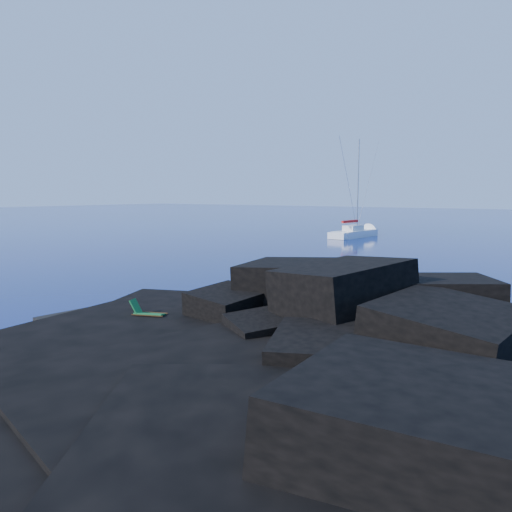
{
  "coord_description": "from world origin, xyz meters",
  "views": [
    {
      "loc": [
        22.43,
        -14.95,
        6.33
      ],
      "look_at": [
        2.6,
        12.91,
        2.0
      ],
      "focal_mm": 35.0,
      "sensor_mm": 36.0,
      "label": 1
    }
  ],
  "objects_px": {
    "marker_cone": "(134,306)",
    "deck_chair": "(150,310)",
    "sunbather": "(185,317)",
    "sailboat": "(355,237)"
  },
  "relations": [
    {
      "from": "sailboat",
      "to": "deck_chair",
      "type": "height_order",
      "value": "sailboat"
    },
    {
      "from": "deck_chair",
      "to": "marker_cone",
      "type": "xyz_separation_m",
      "value": [
        -2.05,
        0.82,
        -0.27
      ]
    },
    {
      "from": "deck_chair",
      "to": "marker_cone",
      "type": "bearing_deg",
      "value": 135.61
    },
    {
      "from": "sunbather",
      "to": "marker_cone",
      "type": "xyz_separation_m",
      "value": [
        -3.4,
        -0.13,
        0.1
      ]
    },
    {
      "from": "deck_chair",
      "to": "marker_cone",
      "type": "height_order",
      "value": "deck_chair"
    },
    {
      "from": "sailboat",
      "to": "sunbather",
      "type": "bearing_deg",
      "value": -69.32
    },
    {
      "from": "deck_chair",
      "to": "marker_cone",
      "type": "relative_size",
      "value": 2.88
    },
    {
      "from": "sailboat",
      "to": "deck_chair",
      "type": "distance_m",
      "value": 52.64
    },
    {
      "from": "marker_cone",
      "to": "deck_chair",
      "type": "bearing_deg",
      "value": -21.77
    },
    {
      "from": "sailboat",
      "to": "marker_cone",
      "type": "xyz_separation_m",
      "value": [
        10.62,
        -50.27,
        0.63
      ]
    }
  ]
}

